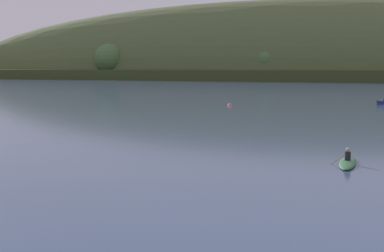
# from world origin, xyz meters

# --- Properties ---
(far_shoreline_hill) EXTENTS (415.18, 97.34, 67.20)m
(far_shoreline_hill) POSITION_xyz_m (-33.86, 232.76, 0.17)
(far_shoreline_hill) COLOR #35401E
(far_shoreline_hill) RESTS_ON ground
(canoe_with_paddler) EXTENTS (1.52, 4.33, 1.02)m
(canoe_with_paddler) POSITION_xyz_m (3.23, 27.49, 0.09)
(canoe_with_paddler) COLOR #33663D
(canoe_with_paddler) RESTS_ON ground
(mooring_buoy_midchannel) EXTENTS (0.61, 0.61, 0.69)m
(mooring_buoy_midchannel) POSITION_xyz_m (-12.99, 70.00, 0.00)
(mooring_buoy_midchannel) COLOR #E06675
(mooring_buoy_midchannel) RESTS_ON ground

